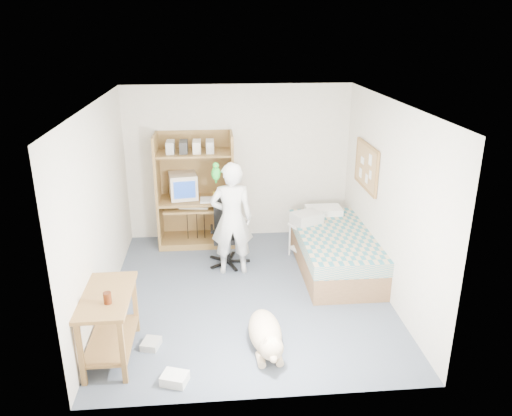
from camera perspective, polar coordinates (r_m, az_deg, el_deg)
The scene contains 21 objects.
floor at distance 6.73m, azimuth -0.90°, elevation -9.67°, with size 4.00×4.00×0.00m, color #444D5C.
wall_back at distance 8.11m, azimuth -2.02°, elevation 5.18°, with size 3.60×0.02×2.50m, color beige.
wall_right at distance 6.58m, azimuth 14.88°, elevation 0.85°, with size 0.02×4.00×2.50m, color beige.
wall_left at distance 6.34m, azimuth -17.41°, elevation -0.13°, with size 0.02×4.00×2.50m, color beige.
ceiling at distance 5.90m, azimuth -1.04°, elevation 11.88°, with size 3.60×4.00×0.02m, color white.
computer_hutch at distance 7.98m, azimuth -6.90°, elevation 1.56°, with size 1.20×0.63×1.80m.
bed at distance 7.33m, azimuth 8.93°, elevation -4.75°, with size 1.02×2.02×0.66m.
side_desk at distance 5.55m, azimuth -16.46°, elevation -11.75°, with size 0.50×1.00×0.75m.
corkboard at distance 7.32m, azimuth 12.50°, elevation 4.66°, with size 0.04×0.94×0.66m.
office_chair at distance 7.40m, azimuth -3.24°, elevation -3.76°, with size 0.55×0.55×0.98m.
person at distance 6.94m, azimuth -2.80°, elevation -1.26°, with size 0.59×0.39×1.63m, color silver.
parrot at distance 6.74m, azimuth -4.61°, elevation 4.09°, with size 0.12×0.21×0.33m.
dog at distance 5.62m, azimuth 1.14°, elevation -14.19°, with size 0.39×1.11×0.42m.
printer_cart at distance 7.62m, azimuth 5.74°, elevation -3.09°, with size 0.55×0.50×0.53m.
printer at distance 7.51m, azimuth 5.81°, elevation -1.20°, with size 0.42×0.32×0.18m, color beige.
crt_monitor at distance 7.95m, azimuth -8.33°, elevation 2.54°, with size 0.48×0.50×0.40m.
keyboard at distance 7.88m, azimuth -7.09°, elevation 0.14°, with size 0.45×0.16×0.03m, color beige.
pencil_cup at distance 7.89m, azimuth -4.65°, elevation 1.42°, with size 0.08×0.08×0.12m, color gold.
drink_glass at distance 5.23m, azimuth -16.62°, elevation -9.83°, with size 0.08×0.08×0.12m, color #441B0A.
floor_box_a at distance 5.30m, azimuth -9.27°, elevation -18.68°, with size 0.25×0.20×0.10m, color white.
floor_box_b at distance 5.83m, azimuth -11.90°, elevation -14.95°, with size 0.18×0.22×0.08m, color #ABABA6.
Camera 1 is at (-0.42, -5.82, 3.36)m, focal length 35.00 mm.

